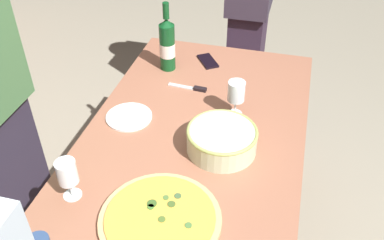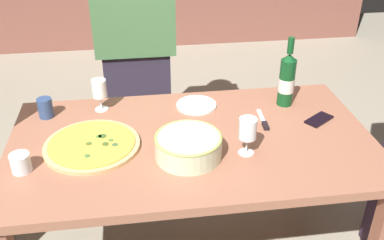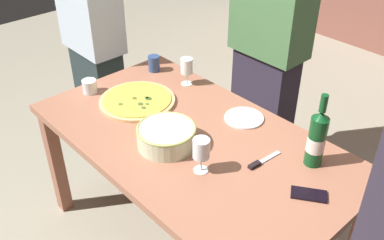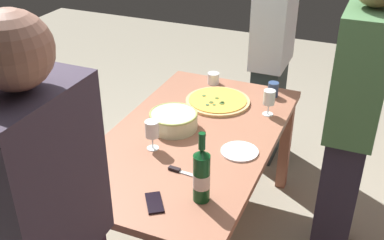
{
  "view_description": "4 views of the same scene",
  "coord_description": "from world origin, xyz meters",
  "px_view_note": "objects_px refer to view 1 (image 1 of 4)",
  "views": [
    {
      "loc": [
        -1.27,
        -0.34,
        1.88
      ],
      "look_at": [
        0.0,
        0.0,
        0.85
      ],
      "focal_mm": 39.65,
      "sensor_mm": 36.0,
      "label": 1
    },
    {
      "loc": [
        -0.23,
        -1.62,
        1.8
      ],
      "look_at": [
        0.0,
        0.0,
        0.85
      ],
      "focal_mm": 41.39,
      "sensor_mm": 36.0,
      "label": 2
    },
    {
      "loc": [
        1.25,
        -1.14,
        1.99
      ],
      "look_at": [
        0.0,
        0.0,
        0.85
      ],
      "focal_mm": 40.92,
      "sensor_mm": 36.0,
      "label": 3
    },
    {
      "loc": [
        2.06,
        0.87,
        2.1
      ],
      "look_at": [
        0.0,
        0.0,
        0.85
      ],
      "focal_mm": 43.6,
      "sensor_mm": 36.0,
      "label": 4
    }
  ],
  "objects_px": {
    "dining_table": "(192,155)",
    "pizza_knife": "(193,88)",
    "side_plate": "(129,117)",
    "person_host": "(251,0)",
    "serving_bowl": "(222,139)",
    "wine_glass_by_bottle": "(236,92)",
    "pizza": "(160,219)",
    "wine_glass_near_pizza": "(67,174)",
    "cell_phone": "(208,61)",
    "wine_bottle": "(167,44)"
  },
  "relations": [
    {
      "from": "cell_phone",
      "to": "pizza_knife",
      "type": "bearing_deg",
      "value": 52.63
    },
    {
      "from": "wine_bottle",
      "to": "serving_bowl",
      "type": "bearing_deg",
      "value": -144.14
    },
    {
      "from": "dining_table",
      "to": "wine_bottle",
      "type": "bearing_deg",
      "value": 27.23
    },
    {
      "from": "serving_bowl",
      "to": "wine_glass_near_pizza",
      "type": "xyz_separation_m",
      "value": [
        -0.37,
        0.46,
        0.05
      ]
    },
    {
      "from": "dining_table",
      "to": "wine_bottle",
      "type": "height_order",
      "value": "wine_bottle"
    },
    {
      "from": "pizza",
      "to": "person_host",
      "type": "height_order",
      "value": "person_host"
    },
    {
      "from": "serving_bowl",
      "to": "wine_bottle",
      "type": "bearing_deg",
      "value": 35.86
    },
    {
      "from": "pizza",
      "to": "serving_bowl",
      "type": "relative_size",
      "value": 1.47
    },
    {
      "from": "wine_glass_near_pizza",
      "to": "cell_phone",
      "type": "height_order",
      "value": "wine_glass_near_pizza"
    },
    {
      "from": "wine_glass_near_pizza",
      "to": "wine_glass_by_bottle",
      "type": "relative_size",
      "value": 0.97
    },
    {
      "from": "wine_bottle",
      "to": "cell_phone",
      "type": "xyz_separation_m",
      "value": [
        0.11,
        -0.18,
        -0.13
      ]
    },
    {
      "from": "wine_glass_by_bottle",
      "to": "cell_phone",
      "type": "height_order",
      "value": "wine_glass_by_bottle"
    },
    {
      "from": "serving_bowl",
      "to": "wine_glass_by_bottle",
      "type": "bearing_deg",
      "value": -2.35
    },
    {
      "from": "dining_table",
      "to": "pizza_knife",
      "type": "relative_size",
      "value": 8.39
    },
    {
      "from": "cell_phone",
      "to": "pizza",
      "type": "bearing_deg",
      "value": 59.85
    },
    {
      "from": "cell_phone",
      "to": "pizza_knife",
      "type": "height_order",
      "value": "pizza_knife"
    },
    {
      "from": "cell_phone",
      "to": "pizza_knife",
      "type": "xyz_separation_m",
      "value": [
        -0.26,
        0.01,
        0.0
      ]
    },
    {
      "from": "pizza",
      "to": "side_plate",
      "type": "xyz_separation_m",
      "value": [
        0.5,
        0.31,
        -0.01
      ]
    },
    {
      "from": "pizza",
      "to": "person_host",
      "type": "xyz_separation_m",
      "value": [
        1.56,
        -0.05,
        0.13
      ]
    },
    {
      "from": "wine_glass_by_bottle",
      "to": "pizza_knife",
      "type": "distance_m",
      "value": 0.29
    },
    {
      "from": "wine_bottle",
      "to": "person_host",
      "type": "height_order",
      "value": "person_host"
    },
    {
      "from": "side_plate",
      "to": "cell_phone",
      "type": "height_order",
      "value": "same"
    },
    {
      "from": "side_plate",
      "to": "person_host",
      "type": "bearing_deg",
      "value": -18.63
    },
    {
      "from": "cell_phone",
      "to": "wine_glass_by_bottle",
      "type": "bearing_deg",
      "value": 83.32
    },
    {
      "from": "cell_phone",
      "to": "pizza_knife",
      "type": "relative_size",
      "value": 0.75
    },
    {
      "from": "dining_table",
      "to": "pizza",
      "type": "height_order",
      "value": "pizza"
    },
    {
      "from": "wine_glass_near_pizza",
      "to": "cell_phone",
      "type": "distance_m",
      "value": 1.05
    },
    {
      "from": "side_plate",
      "to": "person_host",
      "type": "relative_size",
      "value": 0.11
    },
    {
      "from": "pizza",
      "to": "side_plate",
      "type": "distance_m",
      "value": 0.58
    },
    {
      "from": "serving_bowl",
      "to": "side_plate",
      "type": "distance_m",
      "value": 0.44
    },
    {
      "from": "dining_table",
      "to": "pizza_knife",
      "type": "bearing_deg",
      "value": 14.36
    },
    {
      "from": "serving_bowl",
      "to": "pizza_knife",
      "type": "relative_size",
      "value": 1.46
    },
    {
      "from": "wine_glass_near_pizza",
      "to": "side_plate",
      "type": "relative_size",
      "value": 0.8
    },
    {
      "from": "dining_table",
      "to": "wine_bottle",
      "type": "distance_m",
      "value": 0.61
    },
    {
      "from": "dining_table",
      "to": "person_host",
      "type": "height_order",
      "value": "person_host"
    },
    {
      "from": "dining_table",
      "to": "side_plate",
      "type": "distance_m",
      "value": 0.32
    },
    {
      "from": "wine_bottle",
      "to": "cell_phone",
      "type": "relative_size",
      "value": 2.43
    },
    {
      "from": "wine_glass_by_bottle",
      "to": "serving_bowl",
      "type": "bearing_deg",
      "value": 177.65
    },
    {
      "from": "dining_table",
      "to": "wine_glass_by_bottle",
      "type": "relative_size",
      "value": 9.69
    },
    {
      "from": "wine_glass_near_pizza",
      "to": "pizza_knife",
      "type": "height_order",
      "value": "wine_glass_near_pizza"
    },
    {
      "from": "side_plate",
      "to": "pizza_knife",
      "type": "distance_m",
      "value": 0.35
    },
    {
      "from": "wine_glass_near_pizza",
      "to": "pizza_knife",
      "type": "xyz_separation_m",
      "value": [
        0.75,
        -0.24,
        -0.1
      ]
    },
    {
      "from": "wine_glass_near_pizza",
      "to": "wine_glass_by_bottle",
      "type": "xyz_separation_m",
      "value": [
        0.61,
        -0.47,
        0.01
      ]
    },
    {
      "from": "serving_bowl",
      "to": "cell_phone",
      "type": "distance_m",
      "value": 0.68
    },
    {
      "from": "dining_table",
      "to": "wine_glass_by_bottle",
      "type": "distance_m",
      "value": 0.33
    },
    {
      "from": "person_host",
      "to": "dining_table",
      "type": "bearing_deg",
      "value": 0.0
    },
    {
      "from": "serving_bowl",
      "to": "wine_glass_by_bottle",
      "type": "distance_m",
      "value": 0.25
    },
    {
      "from": "serving_bowl",
      "to": "person_host",
      "type": "bearing_deg",
      "value": 3.37
    },
    {
      "from": "cell_phone",
      "to": "person_host",
      "type": "height_order",
      "value": "person_host"
    },
    {
      "from": "serving_bowl",
      "to": "wine_bottle",
      "type": "relative_size",
      "value": 0.8
    }
  ]
}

